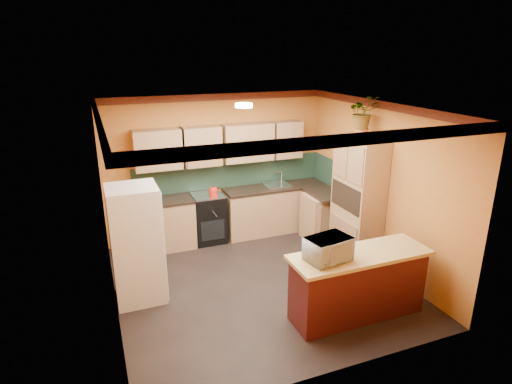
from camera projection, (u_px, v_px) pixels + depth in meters
room_shell at (253, 147)px, 6.24m from camera, size 4.24×4.24×2.72m
base_cabinets_back at (240, 214)px, 8.22m from camera, size 3.65×0.60×0.88m
countertop_back at (240, 192)px, 8.07m from camera, size 3.65×0.62×0.04m
stove at (208, 218)px, 7.99m from camera, size 0.58×0.58×0.91m
kettle at (213, 190)px, 7.81m from camera, size 0.19×0.19×0.18m
sink at (277, 185)px, 8.33m from camera, size 0.48×0.40×0.03m
base_cabinets_right at (326, 217)px, 8.09m from camera, size 0.60×0.80×0.88m
countertop_right at (327, 194)px, 7.95m from camera, size 0.62×0.80×0.04m
fridge at (136, 244)px, 6.00m from camera, size 0.68×0.66×1.70m
pantry at (358, 201)px, 7.12m from camera, size 0.48×0.90×2.10m
fern_pot at (361, 133)px, 6.81m from camera, size 0.22×0.22×0.16m
fern at (363, 112)px, 6.70m from camera, size 0.51×0.45×0.52m
breakfast_bar at (357, 286)px, 5.72m from camera, size 1.80×0.55×0.88m
bar_top at (360, 255)px, 5.57m from camera, size 1.90×0.65×0.05m
microwave at (328, 249)px, 5.34m from camera, size 0.61×0.47×0.30m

